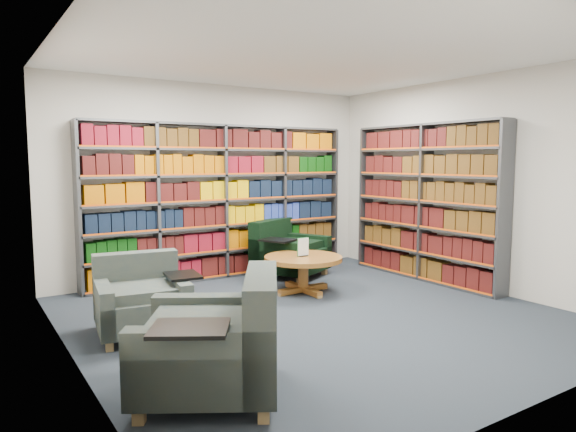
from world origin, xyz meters
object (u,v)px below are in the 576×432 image
chair_teal_left (141,301)px  chair_green_right (286,253)px  chair_teal_front (222,347)px

chair_teal_left → chair_green_right: bearing=27.4°
chair_teal_left → chair_teal_front: (0.07, -1.71, 0.05)m
chair_teal_left → chair_teal_front: 1.71m
chair_teal_front → chair_teal_left: bearing=92.2°
chair_teal_left → chair_teal_front: chair_teal_front is taller
chair_green_right → chair_teal_front: bearing=-129.5°
chair_green_right → chair_teal_front: 3.95m
chair_teal_left → chair_green_right: size_ratio=0.87×
chair_green_right → chair_teal_left: bearing=-152.6°
chair_teal_front → chair_green_right: bearing=50.5°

